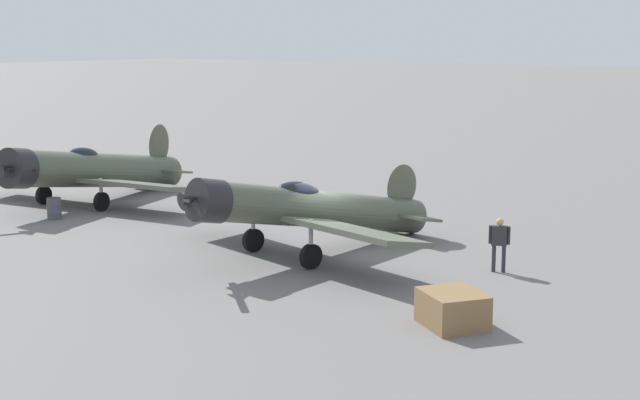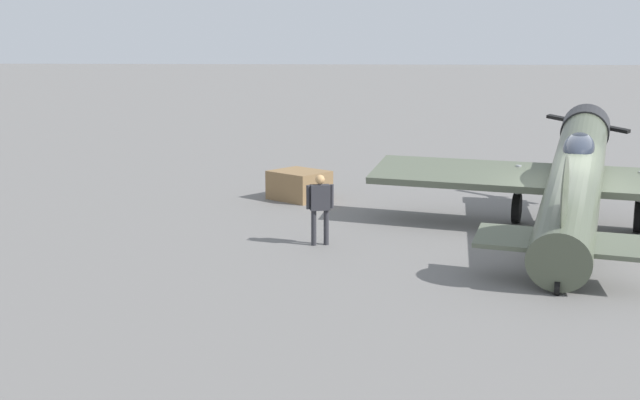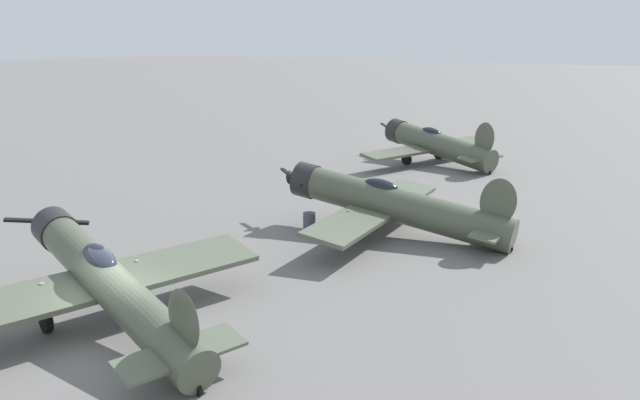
% 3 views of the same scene
% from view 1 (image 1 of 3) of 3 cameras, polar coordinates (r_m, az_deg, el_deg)
% --- Properties ---
extents(ground_plane, '(400.00, 400.00, 0.00)m').
position_cam_1_polar(ground_plane, '(31.01, 0.00, -3.27)').
color(ground_plane, slate).
extents(airplane_foreground, '(10.86, 10.78, 3.04)m').
position_cam_1_polar(airplane_foreground, '(30.36, -0.75, -0.60)').
color(airplane_foreground, '#4C5442').
rests_on(airplane_foreground, ground_plane).
extents(airplane_mid_apron, '(11.77, 11.14, 3.23)m').
position_cam_1_polar(airplane_mid_apron, '(41.15, -14.06, 1.78)').
color(airplane_mid_apron, '#4C5442').
rests_on(airplane_mid_apron, ground_plane).
extents(ground_crew_mechanic, '(0.36, 0.64, 1.71)m').
position_cam_1_polar(ground_crew_mechanic, '(28.73, 11.13, -2.44)').
color(ground_crew_mechanic, '#2D2D33').
rests_on(ground_crew_mechanic, ground_plane).
extents(equipment_crate, '(2.07, 2.11, 0.89)m').
position_cam_1_polar(equipment_crate, '(23.38, 8.27, -6.76)').
color(equipment_crate, olive).
rests_on(equipment_crate, ground_plane).
extents(fuel_drum, '(0.60, 0.60, 0.86)m').
position_cam_1_polar(fuel_drum, '(38.04, -16.27, -0.51)').
color(fuel_drum, '#474C56').
rests_on(fuel_drum, ground_plane).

